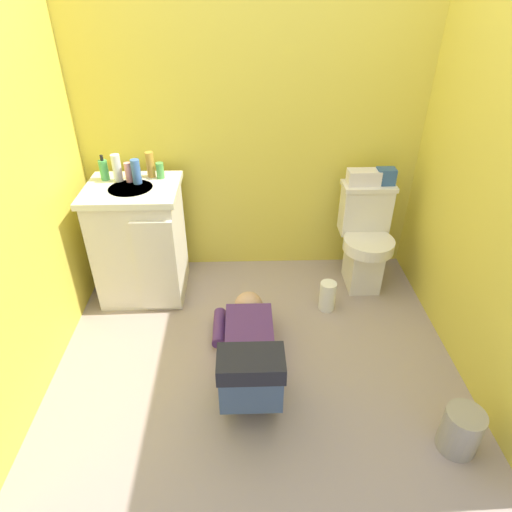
% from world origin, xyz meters
% --- Properties ---
extents(ground_plane, '(2.86, 2.98, 0.04)m').
position_xyz_m(ground_plane, '(0.00, 0.00, -0.02)').
color(ground_plane, '#A08D85').
extents(wall_back, '(2.52, 0.08, 2.40)m').
position_xyz_m(wall_back, '(0.00, 1.03, 1.20)').
color(wall_back, '#E0CB45').
rests_on(wall_back, ground_plane).
extents(wall_right, '(0.08, 1.98, 2.40)m').
position_xyz_m(wall_right, '(1.22, 0.00, 1.20)').
color(wall_right, '#E0CB45').
rests_on(wall_right, ground_plane).
extents(toilet, '(0.36, 0.46, 0.75)m').
position_xyz_m(toilet, '(0.80, 0.70, 0.37)').
color(toilet, silver).
rests_on(toilet, ground_plane).
extents(vanity_cabinet, '(0.60, 0.53, 0.82)m').
position_xyz_m(vanity_cabinet, '(-0.77, 0.63, 0.42)').
color(vanity_cabinet, silver).
rests_on(vanity_cabinet, ground_plane).
extents(faucet, '(0.02, 0.02, 0.10)m').
position_xyz_m(faucet, '(-0.78, 0.78, 0.87)').
color(faucet, silver).
rests_on(faucet, vanity_cabinet).
extents(person_plumber, '(0.38, 1.06, 0.52)m').
position_xyz_m(person_plumber, '(-0.05, -0.20, 0.18)').
color(person_plumber, '#512D6B').
rests_on(person_plumber, ground_plane).
extents(tissue_box, '(0.22, 0.11, 0.10)m').
position_xyz_m(tissue_box, '(0.76, 0.79, 0.80)').
color(tissue_box, silver).
rests_on(tissue_box, toilet).
extents(toiletry_bag, '(0.12, 0.09, 0.11)m').
position_xyz_m(toiletry_bag, '(0.91, 0.79, 0.81)').
color(toiletry_bag, '#33598C').
rests_on(toiletry_bag, toilet).
extents(soap_dispenser, '(0.06, 0.06, 0.17)m').
position_xyz_m(soap_dispenser, '(-0.97, 0.76, 0.89)').
color(soap_dispenser, '#45A153').
rests_on(soap_dispenser, vanity_cabinet).
extents(bottle_white, '(0.06, 0.06, 0.18)m').
position_xyz_m(bottle_white, '(-0.87, 0.73, 0.91)').
color(bottle_white, white).
rests_on(bottle_white, vanity_cabinet).
extents(bottle_pink, '(0.04, 0.04, 0.13)m').
position_xyz_m(bottle_pink, '(-0.80, 0.72, 0.88)').
color(bottle_pink, pink).
rests_on(bottle_pink, vanity_cabinet).
extents(bottle_blue, '(0.06, 0.06, 0.16)m').
position_xyz_m(bottle_blue, '(-0.74, 0.69, 0.90)').
color(bottle_blue, '#3D6BB9').
rests_on(bottle_blue, vanity_cabinet).
extents(bottle_amber, '(0.05, 0.05, 0.17)m').
position_xyz_m(bottle_amber, '(-0.67, 0.80, 0.90)').
color(bottle_amber, gold).
rests_on(bottle_amber, vanity_cabinet).
extents(bottle_green, '(0.05, 0.05, 0.11)m').
position_xyz_m(bottle_green, '(-0.61, 0.77, 0.87)').
color(bottle_green, '#4E9F4B').
rests_on(bottle_green, vanity_cabinet).
extents(trash_can, '(0.19, 0.19, 0.24)m').
position_xyz_m(trash_can, '(0.96, -0.69, 0.12)').
color(trash_can, gray).
rests_on(trash_can, ground_plane).
extents(paper_towel_roll, '(0.11, 0.11, 0.21)m').
position_xyz_m(paper_towel_roll, '(0.50, 0.38, 0.11)').
color(paper_towel_roll, white).
rests_on(paper_towel_roll, ground_plane).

